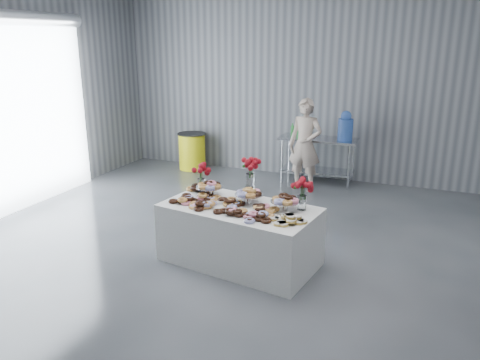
# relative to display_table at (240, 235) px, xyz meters

# --- Properties ---
(ground) EXTENTS (9.00, 9.00, 0.00)m
(ground) POSITION_rel_display_table_xyz_m (-0.19, -0.33, -0.38)
(ground) COLOR #393C41
(ground) RESTS_ON ground
(room_walls) EXTENTS (8.04, 9.04, 4.02)m
(room_walls) POSITION_rel_display_table_xyz_m (-0.46, -0.26, 2.26)
(room_walls) COLOR slate
(room_walls) RESTS_ON ground
(display_table) EXTENTS (2.03, 1.28, 0.75)m
(display_table) POSITION_rel_display_table_xyz_m (0.00, 0.00, 0.00)
(display_table) COLOR white
(display_table) RESTS_ON ground
(prep_table) EXTENTS (1.50, 0.60, 0.90)m
(prep_table) POSITION_rel_display_table_xyz_m (0.12, 3.77, 0.24)
(prep_table) COLOR silver
(prep_table) RESTS_ON ground
(donut_mounds) EXTENTS (1.91, 1.07, 0.09)m
(donut_mounds) POSITION_rel_display_table_xyz_m (0.00, -0.05, 0.42)
(donut_mounds) COLOR #C68348
(donut_mounds) RESTS_ON display_table
(cake_stand_left) EXTENTS (0.36, 0.36, 0.17)m
(cake_stand_left) POSITION_rel_display_table_xyz_m (-0.52, 0.23, 0.52)
(cake_stand_left) COLOR silver
(cake_stand_left) RESTS_ON display_table
(cake_stand_mid) EXTENTS (0.36, 0.36, 0.17)m
(cake_stand_mid) POSITION_rel_display_table_xyz_m (0.07, 0.14, 0.52)
(cake_stand_mid) COLOR silver
(cake_stand_mid) RESTS_ON display_table
(cake_stand_right) EXTENTS (0.36, 0.36, 0.17)m
(cake_stand_right) POSITION_rel_display_table_xyz_m (0.57, 0.06, 0.52)
(cake_stand_right) COLOR silver
(cake_stand_right) RESTS_ON display_table
(danish_pile) EXTENTS (0.48, 0.48, 0.11)m
(danish_pile) POSITION_rel_display_table_xyz_m (0.72, -0.26, 0.43)
(danish_pile) COLOR silver
(danish_pile) RESTS_ON display_table
(bouquet_left) EXTENTS (0.26, 0.26, 0.42)m
(bouquet_left) POSITION_rel_display_table_xyz_m (-0.70, 0.36, 0.67)
(bouquet_left) COLOR white
(bouquet_left) RESTS_ON display_table
(bouquet_right) EXTENTS (0.26, 0.26, 0.42)m
(bouquet_right) POSITION_rel_display_table_xyz_m (0.74, 0.19, 0.67)
(bouquet_right) COLOR white
(bouquet_right) RESTS_ON display_table
(bouquet_center) EXTENTS (0.26, 0.26, 0.57)m
(bouquet_center) POSITION_rel_display_table_xyz_m (0.01, 0.35, 0.75)
(bouquet_center) COLOR silver
(bouquet_center) RESTS_ON display_table
(water_jug) EXTENTS (0.28, 0.28, 0.55)m
(water_jug) POSITION_rel_display_table_xyz_m (0.62, 3.77, 0.77)
(water_jug) COLOR #4378E6
(water_jug) RESTS_ON prep_table
(drink_bottles) EXTENTS (0.54, 0.08, 0.27)m
(drink_bottles) POSITION_rel_display_table_xyz_m (-0.20, 3.67, 0.66)
(drink_bottles) COLOR #268C33
(drink_bottles) RESTS_ON prep_table
(person) EXTENTS (0.67, 0.48, 1.72)m
(person) POSITION_rel_display_table_xyz_m (-0.01, 3.25, 0.48)
(person) COLOR #CC8C93
(person) RESTS_ON ground
(trash_barrel) EXTENTS (0.62, 0.62, 0.79)m
(trash_barrel) POSITION_rel_display_table_xyz_m (-2.64, 3.77, 0.02)
(trash_barrel) COLOR yellow
(trash_barrel) RESTS_ON ground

